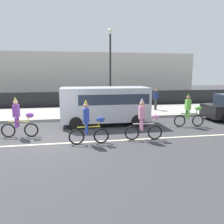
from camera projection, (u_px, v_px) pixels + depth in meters
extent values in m
plane|color=#38383A|center=(53.00, 140.00, 9.83)|extent=(80.00, 80.00, 0.00)
cube|color=beige|center=(52.00, 144.00, 9.34)|extent=(36.00, 0.14, 0.01)
cube|color=#9E9B93|center=(61.00, 113.00, 16.12)|extent=(60.00, 5.00, 0.15)
cube|color=black|center=(63.00, 100.00, 18.82)|extent=(40.00, 0.08, 1.40)
cube|color=beige|center=(71.00, 76.00, 26.94)|extent=(28.00, 8.00, 5.18)
torus|color=black|center=(31.00, 130.00, 10.33)|extent=(0.67, 0.12, 0.67)
torus|color=black|center=(8.00, 131.00, 10.23)|extent=(0.67, 0.12, 0.67)
cylinder|color=#E5D84C|center=(19.00, 122.00, 10.20)|extent=(0.97, 0.12, 0.05)
cylinder|color=#E5D84C|center=(16.00, 120.00, 10.17)|extent=(0.04, 0.04, 0.18)
cylinder|color=#E5D84C|center=(28.00, 119.00, 10.22)|extent=(0.04, 0.04, 0.23)
cylinder|color=#E5D84C|center=(28.00, 117.00, 10.20)|extent=(0.07, 0.50, 0.03)
ellipsoid|color=purple|center=(30.00, 115.00, 10.20)|extent=(0.37, 0.23, 0.24)
cube|color=purple|center=(16.00, 111.00, 10.10)|extent=(0.26, 0.34, 0.56)
sphere|color=beige|center=(15.00, 102.00, 10.03)|extent=(0.22, 0.22, 0.22)
cone|color=#E5D84C|center=(15.00, 99.00, 10.00)|extent=(0.14, 0.14, 0.16)
cylinder|color=purple|center=(16.00, 123.00, 10.06)|extent=(0.11, 0.11, 0.48)
cylinder|color=purple|center=(18.00, 122.00, 10.34)|extent=(0.11, 0.11, 0.48)
torus|color=black|center=(101.00, 136.00, 9.36)|extent=(0.67, 0.07, 0.67)
torus|color=black|center=(77.00, 137.00, 9.19)|extent=(0.67, 0.07, 0.67)
cylinder|color=gold|center=(89.00, 127.00, 9.20)|extent=(0.97, 0.05, 0.05)
cylinder|color=gold|center=(85.00, 125.00, 9.16)|extent=(0.04, 0.04, 0.18)
cylinder|color=gold|center=(99.00, 124.00, 9.25)|extent=(0.04, 0.04, 0.23)
cylinder|color=gold|center=(99.00, 121.00, 9.23)|extent=(0.03, 0.50, 0.03)
ellipsoid|color=#2D47B2|center=(101.00, 120.00, 9.24)|extent=(0.36, 0.20, 0.24)
cube|color=#2D47B2|center=(86.00, 115.00, 9.10)|extent=(0.24, 0.32, 0.56)
sphere|color=tan|center=(86.00, 106.00, 9.03)|extent=(0.22, 0.22, 0.22)
cone|color=gold|center=(86.00, 101.00, 9.00)|extent=(0.14, 0.14, 0.16)
cylinder|color=#2D47B2|center=(87.00, 129.00, 9.06)|extent=(0.11, 0.11, 0.48)
cylinder|color=#2D47B2|center=(86.00, 127.00, 9.33)|extent=(0.11, 0.11, 0.48)
torus|color=black|center=(155.00, 132.00, 9.89)|extent=(0.67, 0.14, 0.67)
torus|color=black|center=(132.00, 133.00, 9.82)|extent=(0.67, 0.14, 0.67)
cylinder|color=silver|center=(144.00, 124.00, 9.78)|extent=(0.97, 0.15, 0.05)
cylinder|color=silver|center=(140.00, 122.00, 9.76)|extent=(0.04, 0.04, 0.18)
cylinder|color=silver|center=(153.00, 121.00, 9.79)|extent=(0.04, 0.04, 0.23)
cylinder|color=silver|center=(153.00, 119.00, 9.77)|extent=(0.08, 0.50, 0.03)
ellipsoid|color=pink|center=(155.00, 117.00, 9.76)|extent=(0.38, 0.24, 0.24)
cube|color=pink|center=(142.00, 113.00, 9.68)|extent=(0.27, 0.34, 0.56)
sphere|color=tan|center=(142.00, 104.00, 9.61)|extent=(0.22, 0.22, 0.22)
cone|color=silver|center=(142.00, 100.00, 9.58)|extent=(0.14, 0.14, 0.16)
cylinder|color=pink|center=(142.00, 125.00, 9.64)|extent=(0.11, 0.11, 0.48)
cylinder|color=pink|center=(141.00, 124.00, 9.92)|extent=(0.11, 0.11, 0.48)
torus|color=black|center=(198.00, 121.00, 12.34)|extent=(0.67, 0.15, 0.67)
torus|color=black|center=(180.00, 121.00, 12.29)|extent=(0.67, 0.15, 0.67)
cylinder|color=#266626|center=(189.00, 114.00, 12.24)|extent=(0.97, 0.16, 0.05)
cylinder|color=#266626|center=(187.00, 112.00, 12.22)|extent=(0.04, 0.04, 0.18)
cylinder|color=#266626|center=(197.00, 111.00, 12.24)|extent=(0.04, 0.04, 0.23)
cylinder|color=#266626|center=(197.00, 109.00, 12.22)|extent=(0.09, 0.50, 0.03)
ellipsoid|color=#72CC4C|center=(198.00, 108.00, 12.21)|extent=(0.38, 0.24, 0.24)
cube|color=#72CC4C|center=(188.00, 105.00, 12.14)|extent=(0.28, 0.35, 0.56)
sphere|color=#9E7051|center=(188.00, 97.00, 12.07)|extent=(0.22, 0.22, 0.22)
cone|color=#266626|center=(189.00, 94.00, 12.04)|extent=(0.14, 0.14, 0.16)
cylinder|color=#72CC4C|center=(188.00, 115.00, 12.10)|extent=(0.11, 0.11, 0.48)
cylinder|color=#72CC4C|center=(186.00, 114.00, 12.38)|extent=(0.11, 0.11, 0.48)
cube|color=silver|center=(105.00, 104.00, 12.69)|extent=(5.00, 2.00, 1.90)
cube|color=#283342|center=(112.00, 98.00, 12.70)|extent=(3.90, 2.02, 0.56)
cylinder|color=black|center=(138.00, 121.00, 12.17)|extent=(0.70, 0.22, 0.70)
cylinder|color=black|center=(129.00, 114.00, 14.11)|extent=(0.70, 0.22, 0.70)
cylinder|color=black|center=(76.00, 123.00, 11.59)|extent=(0.70, 0.22, 0.70)
cylinder|color=black|center=(75.00, 116.00, 13.53)|extent=(0.70, 0.22, 0.70)
cylinder|color=black|center=(210.00, 113.00, 14.87)|extent=(0.60, 0.20, 0.60)
cylinder|color=black|center=(110.00, 74.00, 15.49)|extent=(0.12, 0.12, 5.50)
sphere|color=#EAEACC|center=(110.00, 31.00, 14.98)|extent=(0.36, 0.36, 0.36)
cylinder|color=#33333D|center=(155.00, 104.00, 17.07)|extent=(0.20, 0.20, 0.85)
cube|color=navy|center=(156.00, 95.00, 16.94)|extent=(0.32, 0.20, 0.56)
sphere|color=#9E7051|center=(156.00, 90.00, 16.87)|extent=(0.20, 0.20, 0.20)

